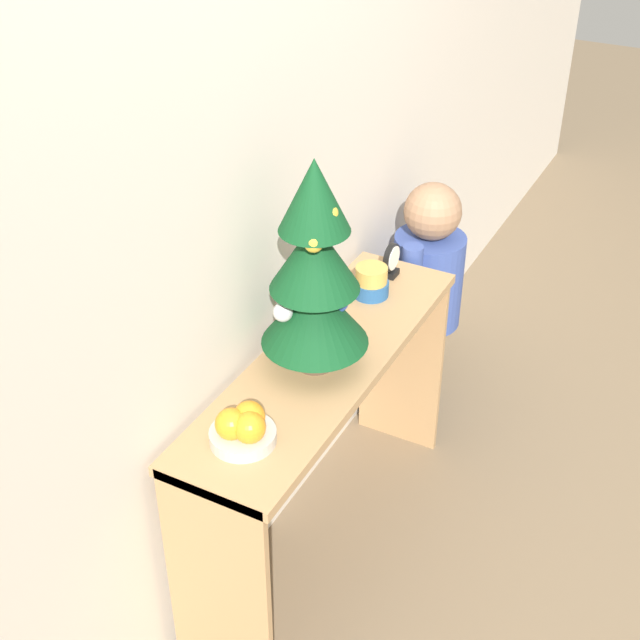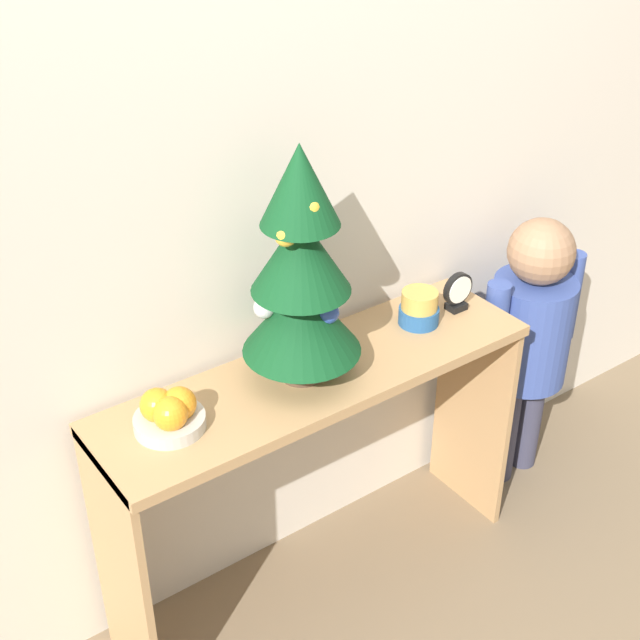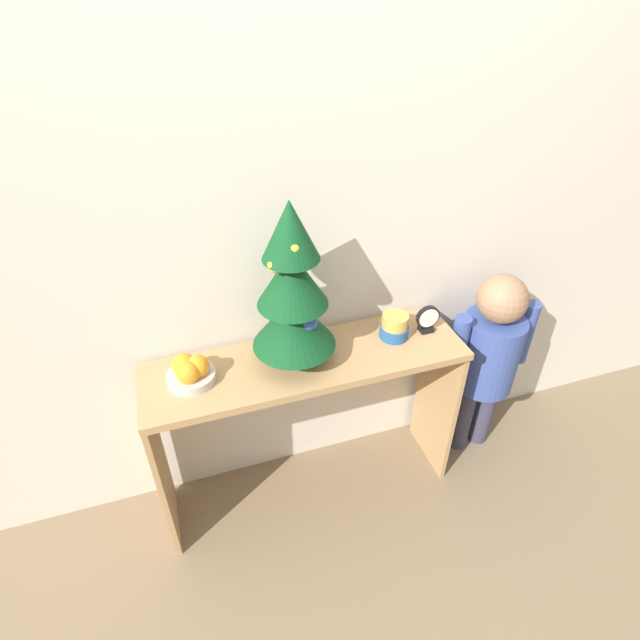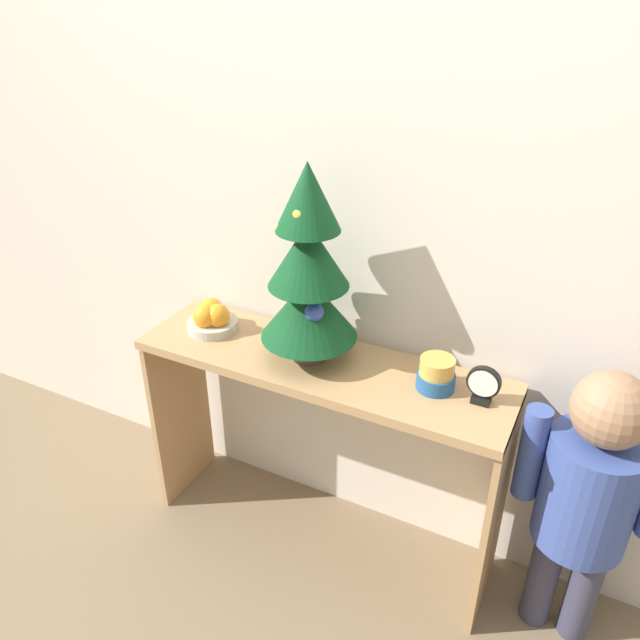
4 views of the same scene
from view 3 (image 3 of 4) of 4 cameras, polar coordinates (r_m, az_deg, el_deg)
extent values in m
plane|color=#7A664C|center=(2.28, 0.12, -21.51)|extent=(12.00, 12.00, 0.00)
cube|color=beige|center=(1.73, -3.85, 13.01)|extent=(7.00, 0.05, 2.50)
cube|color=tan|center=(1.83, -1.49, -4.83)|extent=(1.19, 0.33, 0.03)
cube|color=tan|center=(2.05, -17.79, -15.51)|extent=(0.02, 0.31, 0.74)
cube|color=tan|center=(2.26, 13.16, -8.54)|extent=(0.02, 0.31, 0.74)
cylinder|color=#4C3828|center=(1.80, -2.90, -3.97)|extent=(0.11, 0.11, 0.05)
cylinder|color=brown|center=(1.78, -2.94, -2.85)|extent=(0.02, 0.02, 0.04)
cone|color=#0F421E|center=(1.71, -3.05, -0.10)|extent=(0.29, 0.29, 0.20)
cone|color=#0F421E|center=(1.62, -3.24, 4.79)|extent=(0.24, 0.24, 0.20)
cone|color=#0F421E|center=(1.54, -3.45, 10.23)|extent=(0.19, 0.19, 0.20)
sphere|color=gold|center=(1.54, -5.18, 6.23)|extent=(0.05, 0.05, 0.05)
sphere|color=#2D4CA8|center=(1.67, -1.07, -0.23)|extent=(0.06, 0.06, 0.06)
sphere|color=gold|center=(1.52, -3.04, 8.22)|extent=(0.05, 0.05, 0.05)
sphere|color=silver|center=(1.74, -5.75, 1.04)|extent=(0.05, 0.05, 0.05)
cylinder|color=#B7B2A8|center=(1.78, -14.47, -6.31)|extent=(0.17, 0.17, 0.03)
sphere|color=orange|center=(1.75, -13.81, -5.17)|extent=(0.08, 0.08, 0.08)
sphere|color=orange|center=(1.77, -15.29, -4.92)|extent=(0.08, 0.08, 0.08)
sphere|color=orange|center=(1.73, -14.83, -5.82)|extent=(0.08, 0.08, 0.08)
cylinder|color=#235189|center=(1.93, 8.46, -1.30)|extent=(0.11, 0.11, 0.05)
cylinder|color=gold|center=(1.90, 8.58, -0.12)|extent=(0.10, 0.10, 0.05)
cube|color=black|center=(1.99, 12.01, -0.98)|extent=(0.05, 0.04, 0.02)
cylinder|color=black|center=(1.96, 12.21, 0.36)|extent=(0.09, 0.02, 0.09)
cylinder|color=white|center=(1.95, 12.35, 0.20)|extent=(0.08, 0.00, 0.08)
cylinder|color=#38384C|center=(2.47, 16.00, -10.44)|extent=(0.09, 0.09, 0.38)
cylinder|color=#38384C|center=(2.52, 18.23, -9.73)|extent=(0.09, 0.09, 0.38)
cylinder|color=#384C93|center=(2.26, 18.72, -3.54)|extent=(0.25, 0.25, 0.35)
sphere|color=#997051|center=(2.10, 20.12, 2.27)|extent=(0.20, 0.20, 0.20)
cylinder|color=#384C93|center=(2.13, 15.48, -3.03)|extent=(0.07, 0.07, 0.29)
cylinder|color=#384C93|center=(2.31, 22.36, -1.33)|extent=(0.07, 0.07, 0.29)
camera|label=1|loc=(1.50, -98.34, 8.00)|focal=50.00mm
camera|label=2|loc=(0.72, -121.59, -9.49)|focal=50.00mm
camera|label=4|loc=(1.13, 75.54, 2.07)|focal=35.00mm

